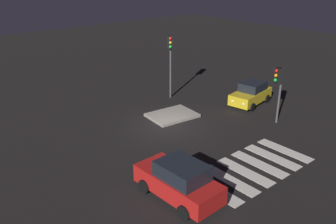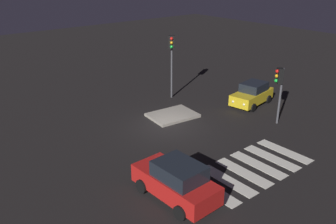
# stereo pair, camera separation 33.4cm
# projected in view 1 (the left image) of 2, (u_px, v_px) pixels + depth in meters

# --- Properties ---
(ground_plane) EXTENTS (80.00, 80.00, 0.00)m
(ground_plane) POSITION_uv_depth(u_px,v_px,m) (168.00, 127.00, 23.04)
(ground_plane) COLOR black
(traffic_island) EXTENTS (3.31, 2.62, 0.18)m
(traffic_island) POSITION_uv_depth(u_px,v_px,m) (172.00, 115.00, 24.54)
(traffic_island) COLOR gray
(traffic_island) RESTS_ON ground
(car_red) EXTENTS (2.07, 4.18, 1.79)m
(car_red) POSITION_uv_depth(u_px,v_px,m) (179.00, 181.00, 15.70)
(car_red) COLOR red
(car_red) RESTS_ON ground
(car_yellow) EXTENTS (3.89, 2.21, 1.62)m
(car_yellow) POSITION_uv_depth(u_px,v_px,m) (251.00, 94.00, 26.49)
(car_yellow) COLOR gold
(car_yellow) RESTS_ON ground
(traffic_light_north) EXTENTS (0.54, 0.53, 4.79)m
(traffic_light_north) POSITION_uv_depth(u_px,v_px,m) (171.00, 51.00, 26.62)
(traffic_light_north) COLOR #47474C
(traffic_light_north) RESTS_ON ground
(traffic_light_east) EXTENTS (0.53, 0.54, 3.66)m
(traffic_light_east) POSITION_uv_depth(u_px,v_px,m) (279.00, 82.00, 22.60)
(traffic_light_east) COLOR #47474C
(traffic_light_east) RESTS_ON ground
(crosswalk_near) EXTENTS (6.45, 3.20, 0.02)m
(crosswalk_near) POSITION_uv_depth(u_px,v_px,m) (252.00, 168.00, 18.37)
(crosswalk_near) COLOR silver
(crosswalk_near) RESTS_ON ground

